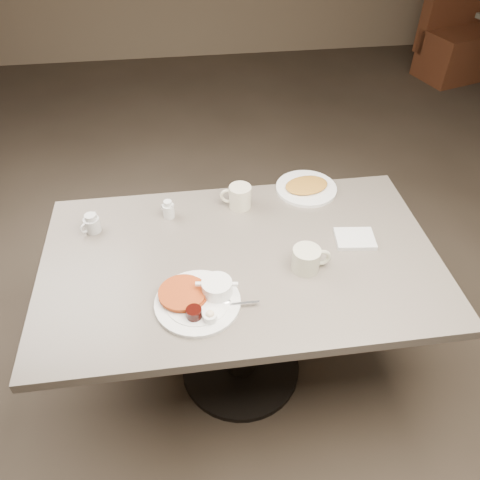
{
  "coord_description": "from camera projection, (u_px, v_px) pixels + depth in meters",
  "views": [
    {
      "loc": [
        -0.18,
        -1.28,
        2.01
      ],
      "look_at": [
        0.0,
        0.02,
        0.82
      ],
      "focal_mm": 35.58,
      "sensor_mm": 36.0,
      "label": 1
    }
  ],
  "objects": [
    {
      "name": "napkin",
      "position": [
        355.0,
        239.0,
        1.87
      ],
      "size": [
        0.16,
        0.14,
        0.02
      ],
      "color": "silver",
      "rests_on": "diner_table"
    },
    {
      "name": "room",
      "position": [
        241.0,
        95.0,
        1.37
      ],
      "size": [
        7.04,
        8.04,
        2.84
      ],
      "color": "#4C3F33",
      "rests_on": "ground"
    },
    {
      "name": "creamer_left",
      "position": [
        92.0,
        224.0,
        1.89
      ],
      "size": [
        0.09,
        0.08,
        0.08
      ],
      "color": "silver",
      "rests_on": "diner_table"
    },
    {
      "name": "coffee_mug_near",
      "position": [
        307.0,
        259.0,
        1.73
      ],
      "size": [
        0.15,
        0.1,
        0.09
      ],
      "color": "beige",
      "rests_on": "diner_table"
    },
    {
      "name": "diner_table",
      "position": [
        241.0,
        287.0,
        1.91
      ],
      "size": [
        1.5,
        0.9,
        0.75
      ],
      "color": "slate",
      "rests_on": "ground"
    },
    {
      "name": "hash_plate",
      "position": [
        306.0,
        187.0,
        2.11
      ],
      "size": [
        0.32,
        0.32,
        0.04
      ],
      "color": "white",
      "rests_on": "diner_table"
    },
    {
      "name": "main_plate",
      "position": [
        199.0,
        297.0,
        1.62
      ],
      "size": [
        0.38,
        0.33,
        0.07
      ],
      "color": "white",
      "rests_on": "diner_table"
    },
    {
      "name": "coffee_mug_far",
      "position": [
        239.0,
        197.0,
        2.0
      ],
      "size": [
        0.14,
        0.11,
        0.1
      ],
      "color": "#F1E8C8",
      "rests_on": "diner_table"
    },
    {
      "name": "creamer_right",
      "position": [
        168.0,
        210.0,
        1.96
      ],
      "size": [
        0.06,
        0.06,
        0.08
      ],
      "color": "white",
      "rests_on": "diner_table"
    }
  ]
}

